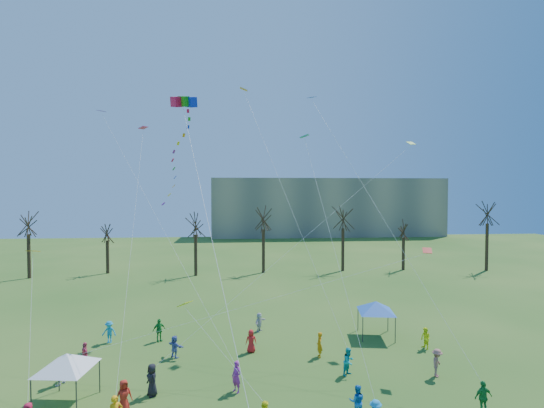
{
  "coord_description": "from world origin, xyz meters",
  "views": [
    {
      "loc": [
        -0.69,
        -17.69,
        11.79
      ],
      "look_at": [
        1.15,
        5.0,
        11.0
      ],
      "focal_mm": 25.0,
      "sensor_mm": 36.0,
      "label": 1
    }
  ],
  "objects": [
    {
      "name": "bare_tree_row",
      "position": [
        6.35,
        35.99,
        6.83
      ],
      "size": [
        70.38,
        7.71,
        10.91
      ],
      "color": "black",
      "rests_on": "ground"
    },
    {
      "name": "festival_crowd",
      "position": [
        -0.81,
        5.94,
        0.84
      ],
      "size": [
        25.53,
        15.13,
        1.82
      ],
      "color": "#AF1534",
      "rests_on": "ground"
    },
    {
      "name": "canopy_tent_white",
      "position": [
        -10.35,
        3.74,
        2.38
      ],
      "size": [
        3.72,
        3.72,
        2.81
      ],
      "color": "#3F3F44",
      "rests_on": "ground"
    },
    {
      "name": "distant_building",
      "position": [
        22.0,
        82.0,
        7.5
      ],
      "size": [
        60.0,
        14.0,
        15.0
      ],
      "primitive_type": "cube",
      "color": "gray",
      "rests_on": "ground"
    },
    {
      "name": "small_kites_aloft",
      "position": [
        0.44,
        11.21,
        13.37
      ],
      "size": [
        28.09,
        19.07,
        31.96
      ],
      "color": "orange",
      "rests_on": "ground"
    },
    {
      "name": "canopy_tent_blue",
      "position": [
        10.14,
        11.79,
        2.43
      ],
      "size": [
        3.78,
        3.78,
        2.87
      ],
      "color": "#3F3F44",
      "rests_on": "ground"
    },
    {
      "name": "big_box_kite",
      "position": [
        -4.78,
        8.51,
        13.99
      ],
      "size": [
        3.33,
        7.57,
        21.07
      ],
      "color": "red",
      "rests_on": "ground"
    }
  ]
}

